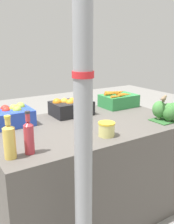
# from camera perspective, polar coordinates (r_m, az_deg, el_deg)

# --- Properties ---
(ground_plane) EXTENTS (10.00, 10.00, 0.00)m
(ground_plane) POSITION_cam_1_polar(r_m,az_deg,el_deg) (2.46, -0.00, -21.49)
(ground_plane) COLOR gray
(market_table) EXTENTS (1.59, 0.94, 0.84)m
(market_table) POSITION_cam_1_polar(r_m,az_deg,el_deg) (2.23, -0.00, -12.91)
(market_table) COLOR #56514C
(market_table) RESTS_ON ground_plane
(support_pole) EXTENTS (0.10, 0.10, 2.48)m
(support_pole) POSITION_cam_1_polar(r_m,az_deg,el_deg) (1.15, -0.91, 3.17)
(support_pole) COLOR gray
(support_pole) RESTS_ON ground_plane
(apple_crate) EXTENTS (0.36, 0.26, 0.16)m
(apple_crate) POSITION_cam_1_polar(r_m,az_deg,el_deg) (2.11, -17.31, -0.88)
(apple_crate) COLOR #2847B7
(apple_crate) RESTS_ON market_table
(orange_crate) EXTENTS (0.36, 0.26, 0.16)m
(orange_crate) POSITION_cam_1_polar(r_m,az_deg,el_deg) (2.31, -3.51, 1.22)
(orange_crate) COLOR black
(orange_crate) RESTS_ON market_table
(carrot_crate) EXTENTS (0.36, 0.26, 0.17)m
(carrot_crate) POSITION_cam_1_polar(r_m,az_deg,el_deg) (2.61, 7.21, 2.73)
(carrot_crate) COLOR #2D8442
(carrot_crate) RESTS_ON market_table
(broccoli_pile) EXTENTS (0.24, 0.22, 0.17)m
(broccoli_pile) POSITION_cam_1_polar(r_m,az_deg,el_deg) (2.23, 17.99, 0.20)
(broccoli_pile) COLOR #2D602D
(broccoli_pile) RESTS_ON market_table
(juice_bottle_golden) EXTENTS (0.07, 0.07, 0.26)m
(juice_bottle_golden) POSITION_cam_1_polar(r_m,az_deg,el_deg) (1.50, -17.32, -6.23)
(juice_bottle_golden) COLOR gold
(juice_bottle_golden) RESTS_ON market_table
(juice_bottle_ruby) EXTENTS (0.06, 0.06, 0.27)m
(juice_bottle_ruby) POSITION_cam_1_polar(r_m,az_deg,el_deg) (1.53, -13.13, -5.43)
(juice_bottle_ruby) COLOR #B2333D
(juice_bottle_ruby) RESTS_ON market_table
(pickle_jar) EXTENTS (0.12, 0.12, 0.10)m
(pickle_jar) POSITION_cam_1_polar(r_m,az_deg,el_deg) (1.79, 4.49, -3.91)
(pickle_jar) COLOR #D1CC75
(pickle_jar) RESTS_ON market_table
(sparrow_bird) EXTENTS (0.13, 0.07, 0.05)m
(sparrow_bird) POSITION_cam_1_polar(r_m,az_deg,el_deg) (2.20, 17.16, 3.00)
(sparrow_bird) COLOR #4C3D2D
(sparrow_bird) RESTS_ON broccoli_pile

